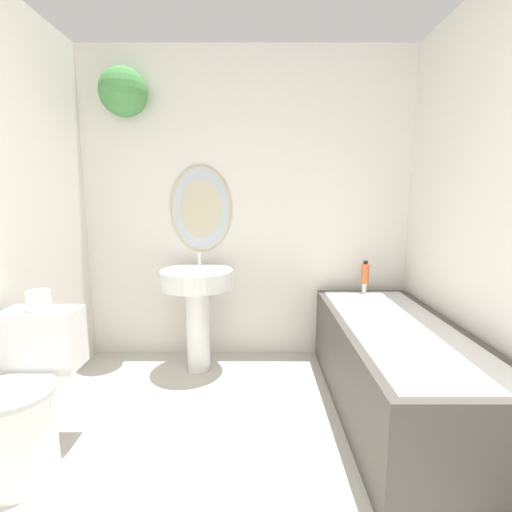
{
  "coord_description": "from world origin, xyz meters",
  "views": [
    {
      "loc": [
        0.07,
        -0.16,
        1.3
      ],
      "look_at": [
        0.07,
        1.71,
        0.99
      ],
      "focal_mm": 26.0,
      "sensor_mm": 36.0,
      "label": 1
    }
  ],
  "objects_px": {
    "toilet_paper_roll": "(38,301)",
    "toilet": "(24,403)",
    "bathtub": "(396,368)",
    "shampoo_bottle": "(365,273)",
    "pedestal_sink": "(197,296)"
  },
  "relations": [
    {
      "from": "toilet_paper_roll",
      "to": "toilet",
      "type": "bearing_deg",
      "value": -90.0
    },
    {
      "from": "toilet",
      "to": "bathtub",
      "type": "distance_m",
      "value": 1.98
    },
    {
      "from": "toilet",
      "to": "shampoo_bottle",
      "type": "relative_size",
      "value": 4.19
    },
    {
      "from": "toilet_paper_roll",
      "to": "pedestal_sink",
      "type": "bearing_deg",
      "value": 51.21
    },
    {
      "from": "pedestal_sink",
      "to": "shampoo_bottle",
      "type": "relative_size",
      "value": 4.99
    },
    {
      "from": "pedestal_sink",
      "to": "toilet_paper_roll",
      "type": "xyz_separation_m",
      "value": [
        -0.66,
        -0.83,
        0.21
      ]
    },
    {
      "from": "toilet_paper_roll",
      "to": "bathtub",
      "type": "bearing_deg",
      "value": 7.61
    },
    {
      "from": "toilet",
      "to": "toilet_paper_roll",
      "type": "height_order",
      "value": "toilet_paper_roll"
    },
    {
      "from": "bathtub",
      "to": "shampoo_bottle",
      "type": "distance_m",
      "value": 0.85
    },
    {
      "from": "shampoo_bottle",
      "to": "toilet_paper_roll",
      "type": "height_order",
      "value": "toilet_paper_roll"
    },
    {
      "from": "bathtub",
      "to": "toilet_paper_roll",
      "type": "xyz_separation_m",
      "value": [
        -1.93,
        -0.26,
        0.49
      ]
    },
    {
      "from": "pedestal_sink",
      "to": "toilet_paper_roll",
      "type": "distance_m",
      "value": 1.08
    },
    {
      "from": "bathtub",
      "to": "shampoo_bottle",
      "type": "bearing_deg",
      "value": 89.46
    },
    {
      "from": "toilet",
      "to": "pedestal_sink",
      "type": "distance_m",
      "value": 1.23
    },
    {
      "from": "shampoo_bottle",
      "to": "toilet_paper_roll",
      "type": "relative_size",
      "value": 1.57
    }
  ]
}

